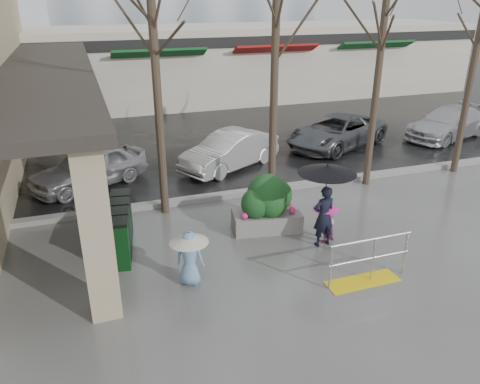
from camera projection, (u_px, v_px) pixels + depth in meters
ground at (283, 264)px, 10.57m from camera, size 120.00×120.00×0.00m
street_asphalt at (142, 90)px, 29.70m from camera, size 120.00×36.00×0.01m
curb at (229, 195)px, 14.02m from camera, size 120.00×0.30×0.15m
canopy_slab at (44, 63)px, 14.67m from camera, size 2.80×18.00×0.25m
pillar_front at (96, 231)px, 8.27m from camera, size 0.55×0.55×3.50m
pillar_back at (84, 135)px, 13.93m from camera, size 0.55×0.55×3.50m
storefront_row at (186, 64)px, 26.01m from camera, size 34.00×6.74×4.00m
handrail at (367, 266)px, 9.78m from camera, size 1.90×0.50×1.03m
tree_west at (152, 19)px, 11.11m from camera, size 3.20×3.20×6.80m
tree_midwest at (276, 10)px, 12.01m from camera, size 3.20×3.20×7.00m
tree_mideast at (384, 23)px, 13.15m from camera, size 3.20×3.20×6.50m
woman at (326, 192)px, 10.85m from camera, size 1.36×1.36×2.08m
child_pink at (326, 216)px, 11.33m from camera, size 0.64×0.64×1.15m
child_blue at (189, 252)px, 9.59m from camera, size 0.82×0.82×1.20m
planter at (267, 203)px, 11.87m from camera, size 1.85×1.14×1.51m
news_boxes at (121, 228)px, 10.96m from camera, size 0.76×2.10×1.15m
car_a at (89, 167)px, 14.62m from camera, size 3.97×3.02×1.26m
car_b at (230, 151)px, 16.16m from camera, size 4.00×2.99×1.26m
car_c at (337, 131)px, 18.41m from camera, size 4.99×3.76×1.26m
car_d at (448, 123)px, 19.63m from camera, size 4.67×3.02×1.26m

